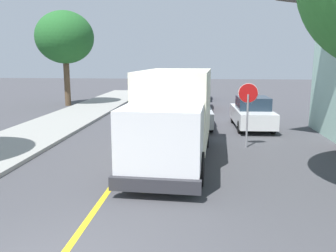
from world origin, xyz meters
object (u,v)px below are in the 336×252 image
object	(u,v)px
street_tree_down_block	(65,38)
parked_car_far	(199,91)
box_truck	(174,112)
parked_car_near	(194,112)
parked_van_across	(252,113)
stop_sign	(248,103)
parked_car_mid	(197,98)

from	to	relation	value
street_tree_down_block	parked_car_far	bearing A→B (deg)	26.56
box_truck	parked_car_near	xyz separation A→B (m)	(0.59, 6.42, -0.97)
parked_car_far	street_tree_down_block	size ratio (longest dim) A/B	0.62
parked_van_across	parked_car_far	bearing A→B (deg)	102.28
parked_car_near	street_tree_down_block	bearing A→B (deg)	141.85
parked_car_near	parked_van_across	distance (m)	3.05
parked_van_across	street_tree_down_block	bearing A→B (deg)	148.60
parked_van_across	street_tree_down_block	distance (m)	15.94
box_truck	stop_sign	bearing A→B (deg)	36.31
stop_sign	parked_car_far	bearing A→B (deg)	96.78
box_truck	parked_car_far	distance (m)	19.45
parked_car_near	stop_sign	xyz separation A→B (m)	(2.26, -4.32, 1.06)
street_tree_down_block	stop_sign	bearing A→B (deg)	-44.80
parked_car_near	stop_sign	distance (m)	4.99
parked_car_mid	parked_van_across	world-z (taller)	same
parked_car_near	parked_car_far	world-z (taller)	same
parked_car_near	parked_car_far	distance (m)	13.00
street_tree_down_block	parked_car_mid	bearing A→B (deg)	-5.11
box_truck	parked_car_far	size ratio (longest dim) A/B	1.64
parked_car_mid	stop_sign	distance (m)	11.55
parked_car_far	parked_van_across	distance (m)	13.40
parked_car_mid	parked_van_across	distance (m)	7.67
parked_van_across	street_tree_down_block	size ratio (longest dim) A/B	0.62
parked_van_across	street_tree_down_block	xyz separation A→B (m)	(-13.08, 7.98, 4.39)
parked_car_far	stop_sign	xyz separation A→B (m)	(2.06, -17.32, 1.06)
stop_sign	parked_car_mid	bearing A→B (deg)	100.83
parked_car_mid	parked_car_far	distance (m)	6.02
parked_car_far	stop_sign	world-z (taller)	stop_sign
parked_car_far	stop_sign	distance (m)	17.47
parked_car_mid	stop_sign	bearing A→B (deg)	-79.17
stop_sign	box_truck	bearing A→B (deg)	-143.69
parked_car_near	street_tree_down_block	size ratio (longest dim) A/B	0.62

